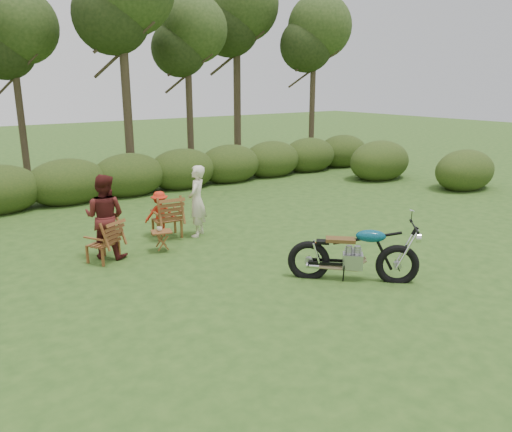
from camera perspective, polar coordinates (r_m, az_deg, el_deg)
ground at (r=9.87m, az=5.81°, el=-6.90°), size 80.00×80.00×0.00m
tree_line at (r=17.82m, az=-14.39°, el=15.10°), size 22.52×11.62×8.14m
motorcycle at (r=9.87m, az=10.87°, el=-7.12°), size 2.31×2.26×1.34m
lawn_chair_right at (r=12.44m, az=-10.06°, el=-2.35°), size 0.80×0.80×1.04m
lawn_chair_left at (r=11.12m, az=-16.96°, el=-4.94°), size 0.85×0.85×0.92m
side_table at (r=11.36m, az=-10.69°, el=-2.84°), size 0.54×0.49×0.47m
cup at (r=11.29m, az=-10.97°, el=-1.46°), size 0.12×0.12×0.09m
adult_a at (r=12.43m, az=-6.64°, el=-2.23°), size 0.75×0.75×1.75m
adult_b at (r=11.35m, az=-16.55°, el=-4.49°), size 1.12×1.11×1.82m
child at (r=12.55m, az=-10.79°, el=-2.23°), size 0.81×0.58×1.12m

